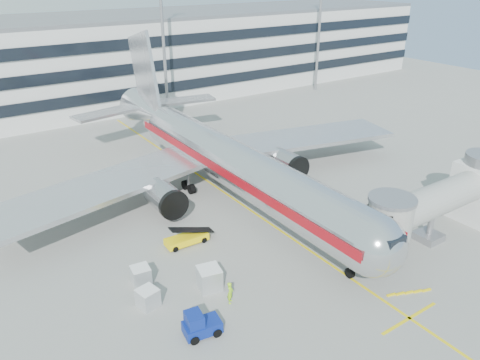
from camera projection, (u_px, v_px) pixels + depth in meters
ground at (288, 236)px, 44.89m from camera, size 180.00×180.00×0.00m
lead_in_line at (231, 197)px, 52.42m from camera, size 0.25×70.00×0.01m
stop_bar at (409, 318)px, 34.36m from camera, size 6.00×0.25×0.01m
main_jet at (222, 157)px, 51.95m from camera, size 50.95×48.70×16.06m
jet_bridge at (446, 199)px, 43.49m from camera, size 17.80×4.50×7.00m
terminal at (87, 61)px, 85.24m from camera, size 150.00×24.25×15.60m
light_mast_centre at (162, 26)px, 74.39m from camera, size 2.40×1.20×25.45m
light_mast_east at (320, 15)px, 91.76m from camera, size 2.40×1.20×25.45m
belt_loader at (187, 238)px, 43.36m from camera, size 4.27×1.67×2.03m
baggage_tug at (200, 325)px, 32.50m from camera, size 2.80×2.01×1.95m
cargo_container_left at (141, 275)px, 37.85m from camera, size 1.60×1.60×1.53m
cargo_container_right at (148, 298)px, 35.31m from camera, size 1.68×1.68×1.51m
cargo_container_front at (209, 278)px, 37.23m from camera, size 2.08×2.08×1.87m
ramp_worker at (230, 293)px, 35.63m from camera, size 0.78×0.79×1.83m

